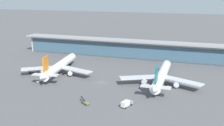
# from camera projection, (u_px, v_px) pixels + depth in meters

# --- Properties ---
(ground_plane) EXTENTS (1200.00, 1200.00, 0.00)m
(ground_plane) POSITION_uv_depth(u_px,v_px,m) (102.00, 82.00, 168.04)
(ground_plane) COLOR #515154
(airliner_left_stand) EXTENTS (47.80, 62.83, 16.78)m
(airliner_left_stand) POSITION_uv_depth(u_px,v_px,m) (59.00, 66.00, 184.91)
(airliner_left_stand) COLOR white
(airliner_left_stand) RESTS_ON ground
(airliner_centre_stand) EXTENTS (48.45, 63.01, 16.78)m
(airliner_centre_stand) POSITION_uv_depth(u_px,v_px,m) (161.00, 76.00, 163.54)
(airliner_centre_stand) COLOR white
(airliner_centre_stand) RESTS_ON ground
(service_truck_near_nose_olive) EXTENTS (6.25, 5.16, 2.70)m
(service_truck_near_nose_olive) POSITION_uv_depth(u_px,v_px,m) (85.00, 102.00, 135.58)
(service_truck_near_nose_olive) COLOR olive
(service_truck_near_nose_olive) RESTS_ON ground
(service_truck_under_wing_white) EXTENTS (7.36, 5.95, 3.10)m
(service_truck_under_wing_white) POSITION_uv_depth(u_px,v_px,m) (33.00, 70.00, 188.29)
(service_truck_under_wing_white) COLOR silver
(service_truck_under_wing_white) RESTS_ON ground
(service_truck_mid_apron_white) EXTENTS (2.55, 6.93, 2.70)m
(service_truck_mid_apron_white) POSITION_uv_depth(u_px,v_px,m) (39.00, 81.00, 168.46)
(service_truck_mid_apron_white) COLOR silver
(service_truck_mid_apron_white) RESTS_ON ground
(service_truck_by_tail_grey) EXTENTS (4.42, 7.65, 3.10)m
(service_truck_by_tail_grey) POSITION_uv_depth(u_px,v_px,m) (126.00, 103.00, 131.95)
(service_truck_by_tail_grey) COLOR gray
(service_truck_by_tail_grey) RESTS_ON ground
(terminal_building) EXTENTS (193.69, 12.80, 15.20)m
(terminal_building) POSITION_uv_depth(u_px,v_px,m) (132.00, 49.00, 228.82)
(terminal_building) COLOR #B2ADA3
(terminal_building) RESTS_ON ground
(safety_cone_alpha) EXTENTS (0.62, 0.62, 0.70)m
(safety_cone_alpha) POSITION_uv_depth(u_px,v_px,m) (12.00, 80.00, 172.70)
(safety_cone_alpha) COLOR orange
(safety_cone_alpha) RESTS_ON ground
(safety_cone_bravo) EXTENTS (0.62, 0.62, 0.70)m
(safety_cone_bravo) POSITION_uv_depth(u_px,v_px,m) (61.00, 85.00, 162.66)
(safety_cone_bravo) COLOR orange
(safety_cone_bravo) RESTS_ON ground
(safety_cone_charlie) EXTENTS (0.62, 0.62, 0.70)m
(safety_cone_charlie) POSITION_uv_depth(u_px,v_px,m) (67.00, 85.00, 163.25)
(safety_cone_charlie) COLOR orange
(safety_cone_charlie) RESTS_ON ground
(safety_cone_delta) EXTENTS (0.62, 0.62, 0.70)m
(safety_cone_delta) POSITION_uv_depth(u_px,v_px,m) (35.00, 81.00, 169.87)
(safety_cone_delta) COLOR orange
(safety_cone_delta) RESTS_ON ground
(safety_cone_echo) EXTENTS (0.62, 0.62, 0.70)m
(safety_cone_echo) POSITION_uv_depth(u_px,v_px,m) (34.00, 81.00, 169.63)
(safety_cone_echo) COLOR orange
(safety_cone_echo) RESTS_ON ground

